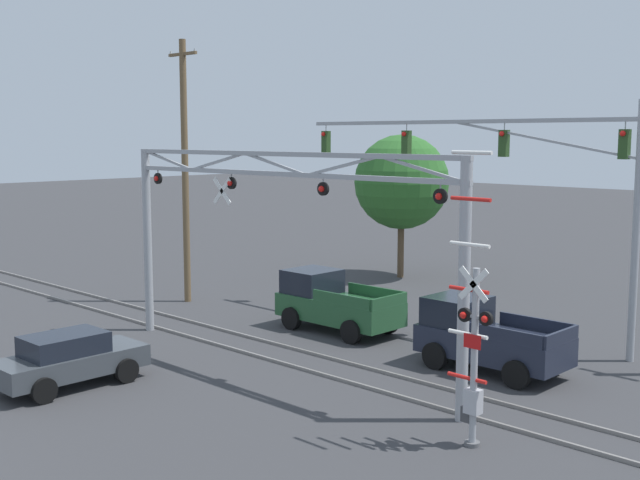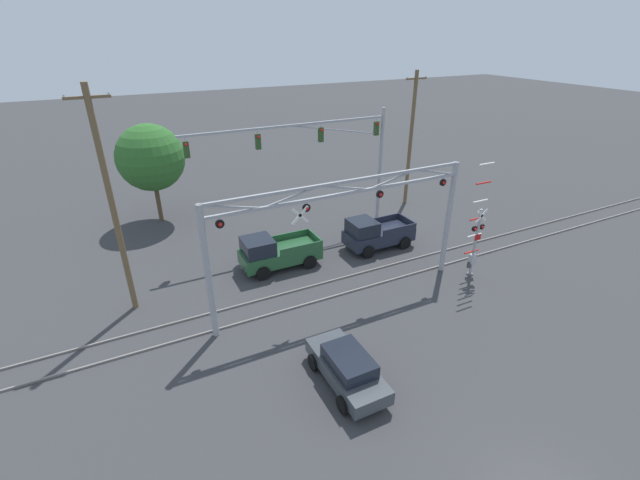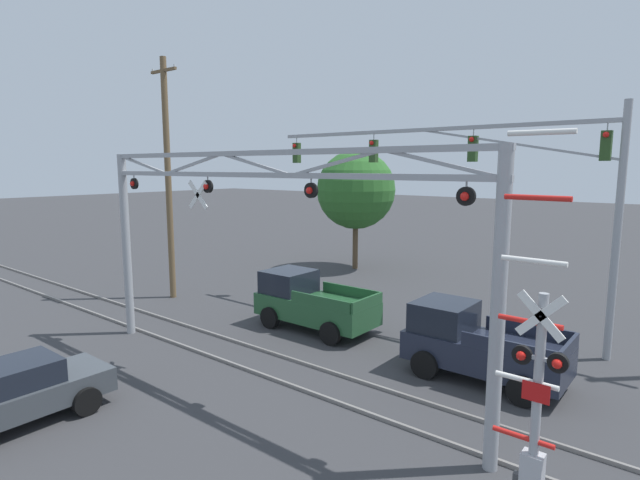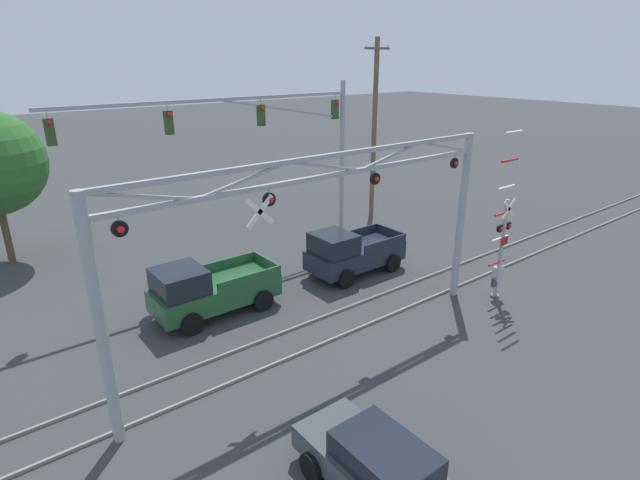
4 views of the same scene
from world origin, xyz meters
The scene contains 11 objects.
rail_track_near centered at (0.00, 12.79, 0.05)m, with size 80.00×0.08×0.10m, color gray.
rail_track_far centered at (0.00, 14.23, 0.05)m, with size 80.00×0.08×0.10m, color gray.
crossing_gantry centered at (-0.01, 12.51, 4.37)m, with size 13.78×0.31×6.56m.
crossing_signal_mast centered at (7.82, 11.30, 2.23)m, with size 1.15×0.35×6.70m.
traffic_signal_span centered at (3.77, 20.64, 5.81)m, with size 13.80×0.39×8.12m.
pickup_truck_lead centered at (-1.92, 17.13, 1.02)m, with size 4.71×2.21×2.11m.
pickup_truck_following centered at (4.77, 16.67, 1.02)m, with size 4.48×2.21×2.11m.
sedan_waiting centered at (-2.77, 7.14, 0.79)m, with size 1.96×4.20×1.53m.
utility_pole_left centered at (-9.90, 16.56, 5.63)m, with size 1.80×0.28×10.96m.
utility_pole_right centered at (11.40, 22.35, 5.26)m, with size 1.80×0.28×10.21m.
background_tree_beyond_span centered at (-7.05, 27.55, 4.76)m, with size 4.68×4.68×7.11m.
Camera 2 is at (-9.51, -3.96, 12.90)m, focal length 24.00 mm.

